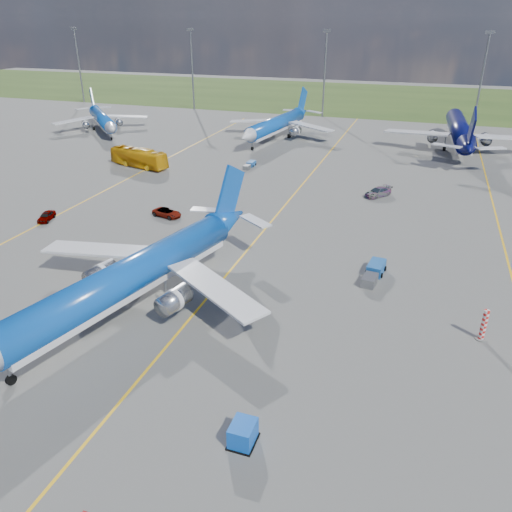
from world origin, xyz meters
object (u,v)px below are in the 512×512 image
(warning_post, at_px, (484,325))
(main_airliner, at_px, (133,309))
(bg_jet_n, at_px, (456,148))
(uld_container, at_px, (243,433))
(apron_bus, at_px, (139,158))
(service_car_a, at_px, (46,216))
(bg_jet_nw, at_px, (104,131))
(baggage_tug_c, at_px, (250,165))
(bg_jet_nnw, at_px, (276,139))
(baggage_tug_w, at_px, (374,272))
(service_car_b, at_px, (167,213))
(service_car_c, at_px, (378,192))

(warning_post, bearing_deg, main_airliner, -170.10)
(main_airliner, bearing_deg, bg_jet_n, 82.09)
(uld_container, height_order, apron_bus, apron_bus)
(uld_container, height_order, service_car_a, uld_container)
(bg_jet_nw, distance_m, uld_container, 107.03)
(bg_jet_n, height_order, main_airliner, bg_jet_n)
(apron_bus, xyz_separation_m, baggage_tug_c, (19.99, 6.44, -1.29))
(uld_container, xyz_separation_m, apron_bus, (-42.11, 57.58, 0.95))
(apron_bus, bearing_deg, baggage_tug_c, -57.45)
(bg_jet_nnw, xyz_separation_m, service_car_a, (-15.78, -59.57, 0.62))
(uld_container, distance_m, baggage_tug_c, 67.73)
(warning_post, height_order, apron_bus, apron_bus)
(bg_jet_nw, bearing_deg, baggage_tug_w, -81.22)
(bg_jet_n, xyz_separation_m, baggage_tug_w, (-9.87, -65.85, 0.59))
(baggage_tug_w, bearing_deg, bg_jet_n, 87.92)
(baggage_tug_w, bearing_deg, bg_jet_nw, 148.82)
(service_car_b, distance_m, baggage_tug_c, 28.29)
(bg_jet_nw, distance_m, main_airliner, 87.36)
(uld_container, distance_m, baggage_tug_w, 27.41)
(uld_container, xyz_separation_m, service_car_a, (-40.09, 29.13, -0.17))
(warning_post, bearing_deg, bg_jet_nw, 142.04)
(warning_post, bearing_deg, service_car_a, 168.78)
(bg_jet_nnw, xyz_separation_m, service_car_c, (27.13, -34.06, 0.71))
(bg_jet_nw, bearing_deg, bg_jet_n, -36.97)
(uld_container, relative_size, baggage_tug_w, 0.34)
(bg_jet_n, distance_m, service_car_a, 84.36)
(service_car_c, bearing_deg, apron_bus, -147.78)
(service_car_b, relative_size, service_car_c, 0.90)
(bg_jet_nnw, bearing_deg, service_car_c, -43.50)
(bg_jet_nnw, height_order, service_car_b, bg_jet_nnw)
(service_car_a, distance_m, service_car_c, 49.92)
(main_airliner, height_order, service_car_c, main_airliner)
(bg_jet_nw, relative_size, baggage_tug_w, 5.67)
(warning_post, height_order, baggage_tug_c, warning_post)
(uld_container, bearing_deg, apron_bus, 126.45)
(bg_jet_nnw, relative_size, bg_jet_n, 0.85)
(bg_jet_nw, xyz_separation_m, main_airliner, (51.34, -70.68, 0.00))
(warning_post, xyz_separation_m, service_car_c, (-13.15, 36.63, -0.79))
(apron_bus, xyz_separation_m, service_car_b, (17.39, -21.73, -1.12))
(bg_jet_nnw, relative_size, uld_container, 18.59)
(bg_jet_nw, distance_m, service_car_c, 75.81)
(bg_jet_nnw, xyz_separation_m, apron_bus, (-17.80, -31.12, 1.73))
(apron_bus, bearing_deg, bg_jet_nw, 59.51)
(baggage_tug_c, bearing_deg, bg_jet_nw, 158.83)
(main_airliner, xyz_separation_m, baggage_tug_c, (-6.00, 51.61, 0.45))
(bg_jet_n, bearing_deg, uld_container, 77.70)
(uld_container, relative_size, baggage_tug_c, 0.46)
(service_car_a, bearing_deg, baggage_tug_c, 47.75)
(bg_jet_nw, bearing_deg, service_car_a, -106.70)
(service_car_b, xyz_separation_m, service_car_c, (27.54, 18.80, 0.10))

